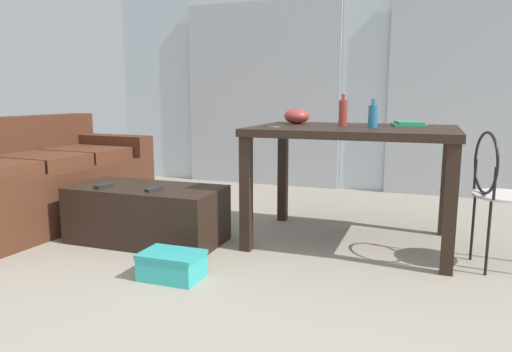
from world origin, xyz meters
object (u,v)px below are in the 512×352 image
object	(u,v)px
couch	(33,183)
wire_chair	(496,184)
bottle_far	(373,116)
scissors	(270,127)
tv_remote_secondary	(103,186)
bottle_near	(343,113)
shoebox	(172,265)
bowl	(297,116)
coffee_table	(147,214)
book_stack	(409,124)
craft_table	(353,142)
tv_remote_primary	(154,189)

from	to	relation	value
couch	wire_chair	size ratio (longest dim) A/B	2.37
bottle_far	scissors	xyz separation A→B (m)	(-0.64, -0.18, -0.07)
bottle_far	tv_remote_secondary	size ratio (longest dim) A/B	1.29
bottle_near	shoebox	world-z (taller)	bottle_near
bowl	coffee_table	bearing A→B (deg)	-142.81
bottle_near	book_stack	bearing A→B (deg)	18.15
craft_table	shoebox	xyz separation A→B (m)	(-0.82, -1.00, -0.62)
book_stack	scissors	distance (m)	0.96
couch	craft_table	world-z (taller)	couch
coffee_table	shoebox	bearing A→B (deg)	-47.19
couch	craft_table	bearing A→B (deg)	8.22
bottle_near	tv_remote_secondary	world-z (taller)	bottle_near
craft_table	tv_remote_secondary	bearing A→B (deg)	-159.82
bowl	shoebox	distance (m)	1.49
coffee_table	tv_remote_primary	xyz separation A→B (m)	(0.12, -0.09, 0.20)
book_stack	wire_chair	bearing A→B (deg)	-40.47
scissors	tv_remote_primary	size ratio (longest dim) A/B	0.76
bowl	book_stack	size ratio (longest dim) A/B	0.58
coffee_table	shoebox	distance (m)	0.75
bottle_near	wire_chair	bearing A→B (deg)	-17.61
scissors	shoebox	size ratio (longest dim) A/B	0.32
book_stack	couch	bearing A→B (deg)	-168.21
shoebox	bottle_far	bearing A→B (deg)	45.76
scissors	tv_remote_secondary	size ratio (longest dim) A/B	0.76
couch	shoebox	world-z (taller)	couch
bowl	bottle_near	bearing A→B (deg)	-18.71
bowl	book_stack	xyz separation A→B (m)	(0.79, 0.02, -0.04)
bottle_far	book_stack	size ratio (longest dim) A/B	0.57
couch	craft_table	xyz separation A→B (m)	(2.43, 0.35, 0.37)
bowl	scissors	xyz separation A→B (m)	(-0.07, -0.42, -0.05)
coffee_table	tv_remote_primary	size ratio (longest dim) A/B	7.34
book_stack	tv_remote_primary	distance (m)	1.78
couch	wire_chair	xyz separation A→B (m)	(3.29, 0.14, 0.17)
wire_chair	bottle_far	world-z (taller)	bottle_far
couch	bottle_far	xyz separation A→B (m)	(2.56, 0.33, 0.55)
bowl	shoebox	world-z (taller)	bowl
coffee_table	bottle_far	distance (m)	1.66
craft_table	book_stack	bearing A→B (deg)	33.76
bottle_near	tv_remote_primary	world-z (taller)	bottle_near
book_stack	tv_remote_secondary	xyz separation A→B (m)	(-1.92, -0.81, -0.41)
couch	shoebox	size ratio (longest dim) A/B	5.65
craft_table	tv_remote_primary	xyz separation A→B (m)	(-1.20, -0.55, -0.30)
bowl	tv_remote_secondary	xyz separation A→B (m)	(-1.13, -0.79, -0.45)
craft_table	wire_chair	xyz separation A→B (m)	(0.85, -0.21, -0.19)
couch	wire_chair	world-z (taller)	couch
tv_remote_primary	tv_remote_secondary	distance (m)	0.38
bowl	craft_table	bearing A→B (deg)	-25.06
craft_table	tv_remote_secondary	size ratio (longest dim) A/B	9.28
craft_table	scissors	world-z (taller)	scissors
bottle_near	book_stack	world-z (taller)	bottle_near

